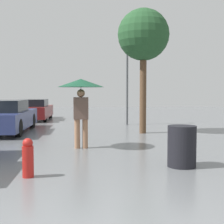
# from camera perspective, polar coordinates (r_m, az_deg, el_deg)

# --- Properties ---
(pedestrian) EXTENTS (1.28, 1.28, 1.92)m
(pedestrian) POSITION_cam_1_polar(r_m,az_deg,el_deg) (8.63, -5.70, 3.96)
(pedestrian) COLOR #9E7051
(pedestrian) RESTS_ON ground_plane
(parked_car_middle) EXTENTS (1.67, 4.47, 1.25)m
(parked_car_middle) POSITION_cam_1_polar(r_m,az_deg,el_deg) (12.82, -18.75, -0.86)
(parked_car_middle) COLOR navy
(parked_car_middle) RESTS_ON ground_plane
(parked_car_farthest) EXTENTS (1.83, 3.94, 1.17)m
(parked_car_farthest) POSITION_cam_1_polar(r_m,az_deg,el_deg) (18.04, -14.27, 0.35)
(parked_car_farthest) COLOR maroon
(parked_car_farthest) RESTS_ON ground_plane
(tree) EXTENTS (1.93, 1.93, 4.67)m
(tree) POSITION_cam_1_polar(r_m,az_deg,el_deg) (12.03, 5.75, 13.63)
(tree) COLOR brown
(tree) RESTS_ON ground_plane
(street_lamp) EXTENTS (0.27, 0.27, 3.99)m
(street_lamp) POSITION_cam_1_polar(r_m,az_deg,el_deg) (14.93, 2.78, 7.38)
(street_lamp) COLOR #515456
(street_lamp) RESTS_ON ground_plane
(trash_bin) EXTENTS (0.59, 0.59, 0.86)m
(trash_bin) POSITION_cam_1_polar(r_m,az_deg,el_deg) (6.70, 12.65, -6.12)
(trash_bin) COLOR black
(trash_bin) RESTS_ON ground_plane
(fire_hydrant) EXTENTS (0.21, 0.21, 0.72)m
(fire_hydrant) POSITION_cam_1_polar(r_m,az_deg,el_deg) (5.95, -15.12, -8.09)
(fire_hydrant) COLOR #B21E19
(fire_hydrant) RESTS_ON ground_plane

